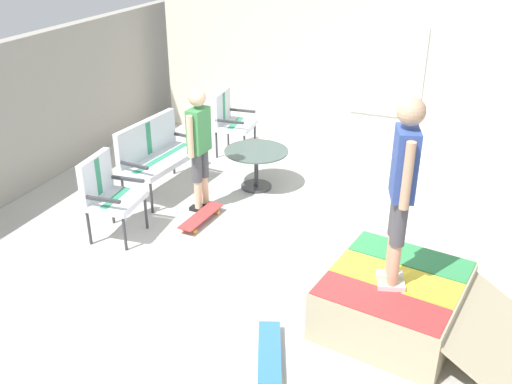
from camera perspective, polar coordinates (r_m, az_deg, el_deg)
The scene contains 11 objects.
ground_plane at distance 6.63m, azimuth 2.31°, elevation -7.21°, with size 12.00×12.00×0.10m, color beige.
house_facade at distance 9.60m, azimuth 7.70°, elevation 12.05°, with size 0.23×6.00×2.60m.
skate_ramp at distance 5.70m, azimuth 13.71°, elevation -10.44°, with size 1.58×2.08×0.53m.
patio_bench at distance 8.10m, azimuth -9.99°, elevation 4.12°, with size 1.30×0.66×1.02m.
patio_chair_near_house at distance 9.32m, azimuth -2.68°, elevation 7.43°, with size 0.66×0.60×1.02m.
patio_chair_by_wall at distance 7.05m, azimuth -14.58°, elevation 0.23°, with size 0.67×0.61×1.02m.
patio_table at distance 8.14m, azimuth 0.03°, elevation 3.05°, with size 0.90×0.90×0.57m.
person_watching at distance 7.37m, azimuth -5.64°, elevation 4.94°, with size 0.48×0.26×1.64m.
person_skater at distance 4.96m, azimuth 14.30°, elevation 1.08°, with size 0.46×0.31×1.75m.
skateboard_by_bench at distance 7.37m, azimuth -5.43°, elevation -2.42°, with size 0.81×0.26×0.10m.
skateboard_spare at distance 5.28m, azimuth 1.35°, elevation -15.51°, with size 0.82×0.48×0.10m.
Camera 1 is at (-5.23, -1.86, 3.59)m, focal length 40.48 mm.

